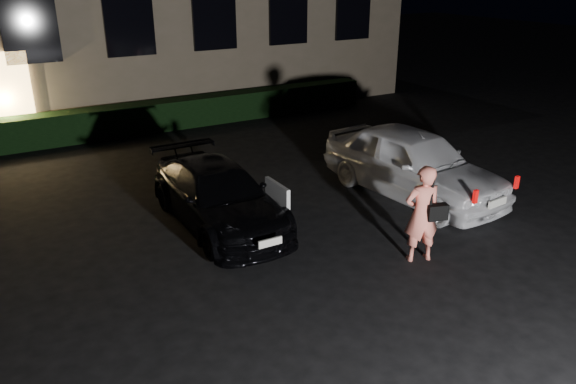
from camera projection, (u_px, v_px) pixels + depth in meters
ground at (359, 303)px, 8.17m from camera, size 80.00×80.00×0.00m
hedge at (143, 118)px, 16.42m from camera, size 15.00×0.70×0.85m
sedan at (219, 196)px, 10.48m from camera, size 1.71×4.03×1.14m
hatch at (413, 163)px, 11.75m from camera, size 2.08×4.41×1.46m
man at (422, 214)px, 9.08m from camera, size 0.69×0.57×1.66m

